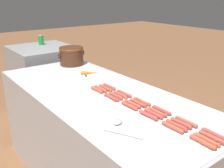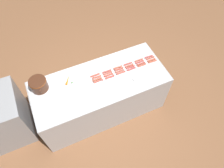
% 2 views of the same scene
% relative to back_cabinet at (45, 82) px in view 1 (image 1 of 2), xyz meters
% --- Properties ---
extents(griddle_counter, '(0.86, 2.06, 0.85)m').
position_rel_back_cabinet_xyz_m(griddle_counter, '(-0.22, -1.58, -0.04)').
color(griddle_counter, '#ADAFB5').
rests_on(griddle_counter, ground_plane).
extents(back_cabinet, '(0.73, 0.77, 0.92)m').
position_rel_back_cabinet_xyz_m(back_cabinet, '(0.00, 0.00, 0.00)').
color(back_cabinet, '#939599').
rests_on(back_cabinet, ground_plane).
extents(hot_dog_0, '(0.03, 0.15, 0.03)m').
position_rel_back_cabinet_xyz_m(hot_dog_0, '(-0.22, -2.49, 0.40)').
color(hot_dog_0, '#B25038').
rests_on(hot_dog_0, griddle_counter).
extents(hot_dog_1, '(0.03, 0.15, 0.03)m').
position_rel_back_cabinet_xyz_m(hot_dog_1, '(-0.22, -2.29, 0.40)').
color(hot_dog_1, '#B35139').
rests_on(hot_dog_1, griddle_counter).
extents(hot_dog_2, '(0.03, 0.15, 0.03)m').
position_rel_back_cabinet_xyz_m(hot_dog_2, '(-0.22, -2.11, 0.40)').
color(hot_dog_2, '#AD4440').
rests_on(hot_dog_2, griddle_counter).
extents(hot_dog_3, '(0.03, 0.15, 0.03)m').
position_rel_back_cabinet_xyz_m(hot_dog_3, '(-0.22, -1.93, 0.40)').
color(hot_dog_3, '#B74839').
rests_on(hot_dog_3, griddle_counter).
extents(hot_dog_4, '(0.03, 0.15, 0.03)m').
position_rel_back_cabinet_xyz_m(hot_dog_4, '(-0.22, -1.74, 0.40)').
color(hot_dog_4, '#B5473C').
rests_on(hot_dog_4, griddle_counter).
extents(hot_dog_5, '(0.03, 0.15, 0.03)m').
position_rel_back_cabinet_xyz_m(hot_dog_5, '(-0.22, -1.55, 0.40)').
color(hot_dog_5, '#B04D3E').
rests_on(hot_dog_5, griddle_counter).
extents(hot_dog_6, '(0.03, 0.15, 0.03)m').
position_rel_back_cabinet_xyz_m(hot_dog_6, '(-0.19, -2.48, 0.40)').
color(hot_dog_6, '#B5523A').
rests_on(hot_dog_6, griddle_counter).
extents(hot_dog_7, '(0.03, 0.15, 0.03)m').
position_rel_back_cabinet_xyz_m(hot_dog_7, '(-0.19, -2.29, 0.40)').
color(hot_dog_7, '#AC473A').
rests_on(hot_dog_7, griddle_counter).
extents(hot_dog_8, '(0.03, 0.15, 0.03)m').
position_rel_back_cabinet_xyz_m(hot_dog_8, '(-0.18, -2.11, 0.40)').
color(hot_dog_8, '#B9463F').
rests_on(hot_dog_8, griddle_counter).
extents(hot_dog_9, '(0.03, 0.15, 0.03)m').
position_rel_back_cabinet_xyz_m(hot_dog_9, '(-0.18, -1.92, 0.40)').
color(hot_dog_9, '#AB5342').
rests_on(hot_dog_9, griddle_counter).
extents(hot_dog_10, '(0.03, 0.15, 0.03)m').
position_rel_back_cabinet_xyz_m(hot_dog_10, '(-0.18, -1.74, 0.40)').
color(hot_dog_10, '#B84A3A').
rests_on(hot_dog_10, griddle_counter).
extents(hot_dog_11, '(0.03, 0.15, 0.03)m').
position_rel_back_cabinet_xyz_m(hot_dog_11, '(-0.19, -1.55, 0.40)').
color(hot_dog_11, '#AD533A').
rests_on(hot_dog_11, griddle_counter).
extents(hot_dog_12, '(0.03, 0.15, 0.03)m').
position_rel_back_cabinet_xyz_m(hot_dog_12, '(-0.14, -2.49, 0.40)').
color(hot_dog_12, '#B14F3C').
rests_on(hot_dog_12, griddle_counter).
extents(hot_dog_13, '(0.03, 0.15, 0.03)m').
position_rel_back_cabinet_xyz_m(hot_dog_13, '(-0.14, -2.29, 0.40)').
color(hot_dog_13, '#B44740').
rests_on(hot_dog_13, griddle_counter).
extents(hot_dog_14, '(0.03, 0.15, 0.03)m').
position_rel_back_cabinet_xyz_m(hot_dog_14, '(-0.15, -2.11, 0.40)').
color(hot_dog_14, '#B3503E').
rests_on(hot_dog_14, griddle_counter).
extents(hot_dog_15, '(0.03, 0.15, 0.03)m').
position_rel_back_cabinet_xyz_m(hot_dog_15, '(-0.14, -1.93, 0.40)').
color(hot_dog_15, '#AF4A3A').
rests_on(hot_dog_15, griddle_counter).
extents(hot_dog_16, '(0.03, 0.15, 0.03)m').
position_rel_back_cabinet_xyz_m(hot_dog_16, '(-0.14, -1.74, 0.40)').
color(hot_dog_16, '#B24F3E').
rests_on(hot_dog_16, griddle_counter).
extents(hot_dog_17, '(0.04, 0.15, 0.03)m').
position_rel_back_cabinet_xyz_m(hot_dog_17, '(-0.15, -1.56, 0.40)').
color(hot_dog_17, '#B64F3A').
rests_on(hot_dog_17, griddle_counter).
extents(hot_dog_18, '(0.03, 0.15, 0.03)m').
position_rel_back_cabinet_xyz_m(hot_dog_18, '(-0.11, -2.48, 0.40)').
color(hot_dog_18, '#AA4642').
rests_on(hot_dog_18, griddle_counter).
extents(hot_dog_19, '(0.03, 0.15, 0.03)m').
position_rel_back_cabinet_xyz_m(hot_dog_19, '(-0.11, -2.30, 0.40)').
color(hot_dog_19, '#AF523F').
rests_on(hot_dog_19, griddle_counter).
extents(hot_dog_20, '(0.03, 0.15, 0.03)m').
position_rel_back_cabinet_xyz_m(hot_dog_20, '(-0.10, -2.11, 0.40)').
color(hot_dog_20, '#B24941').
rests_on(hot_dog_20, griddle_counter).
extents(hot_dog_21, '(0.04, 0.15, 0.03)m').
position_rel_back_cabinet_xyz_m(hot_dog_21, '(-0.11, -1.93, 0.40)').
color(hot_dog_21, '#B0503B').
rests_on(hot_dog_21, griddle_counter).
extents(hot_dog_22, '(0.03, 0.15, 0.03)m').
position_rel_back_cabinet_xyz_m(hot_dog_22, '(-0.11, -1.74, 0.40)').
color(hot_dog_22, '#AE4940').
rests_on(hot_dog_22, griddle_counter).
extents(hot_dog_23, '(0.03, 0.15, 0.03)m').
position_rel_back_cabinet_xyz_m(hot_dog_23, '(-0.10, -1.55, 0.40)').
color(hot_dog_23, '#B34D3D').
rests_on(hot_dog_23, griddle_counter).
extents(bean_pot, '(0.31, 0.25, 0.19)m').
position_rel_back_cabinet_xyz_m(bean_pot, '(0.01, -0.74, 0.49)').
color(bean_pot, '#472616').
rests_on(bean_pot, griddle_counter).
extents(serving_spoon, '(0.16, 0.26, 0.02)m').
position_rel_back_cabinet_xyz_m(serving_spoon, '(-0.44, -2.10, 0.39)').
color(serving_spoon, '#B7B7BC').
rests_on(serving_spoon, griddle_counter).
extents(carrot, '(0.16, 0.12, 0.03)m').
position_rel_back_cabinet_xyz_m(carrot, '(-0.02, -1.15, 0.40)').
color(carrot, orange).
rests_on(carrot, griddle_counter).
extents(soda_can, '(0.07, 0.07, 0.12)m').
position_rel_back_cabinet_xyz_m(soda_can, '(0.05, 0.14, 0.52)').
color(soda_can, '#1E8C38').
rests_on(soda_can, back_cabinet).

